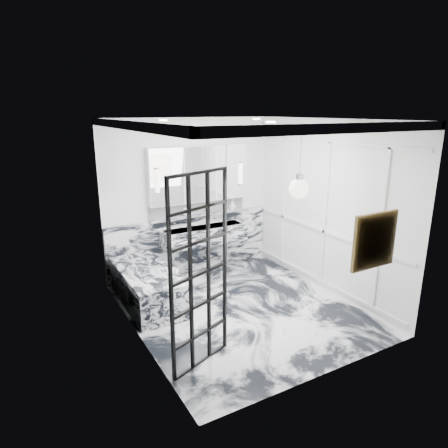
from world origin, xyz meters
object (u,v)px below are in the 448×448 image
crittall_door (200,274)px  mirror_cabinet (199,174)px  trough_sink (204,235)px  bathtub (147,286)px

crittall_door → mirror_cabinet: bearing=43.4°
trough_sink → mirror_cabinet: size_ratio=0.84×
bathtub → trough_sink: bearing=26.5°
trough_sink → crittall_door: bearing=-117.6°
mirror_cabinet → bathtub: (-1.32, -0.83, -1.54)m
mirror_cabinet → bathtub: 2.20m
crittall_door → mirror_cabinet: mirror_cabinet is taller
trough_sink → bathtub: trough_sink is taller
crittall_door → bathtub: 1.99m
crittall_door → trough_sink: size_ratio=1.43×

